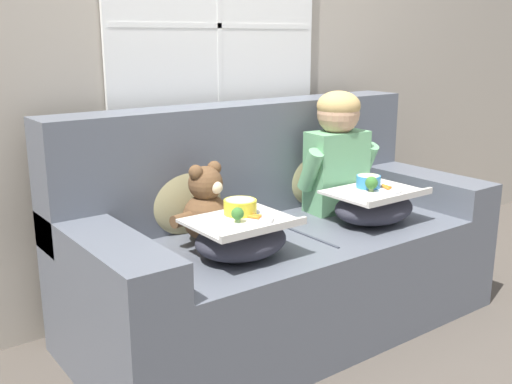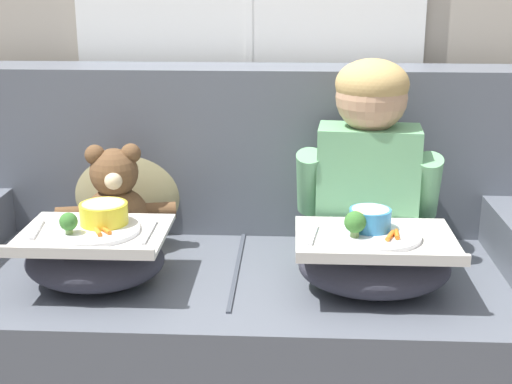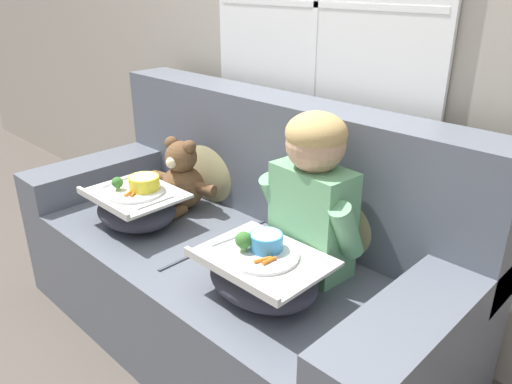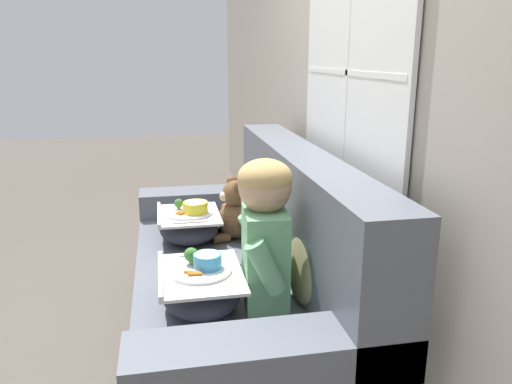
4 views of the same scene
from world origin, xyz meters
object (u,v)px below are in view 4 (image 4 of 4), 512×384
object	(u,v)px
couch	(247,288)
teddy_bear	(235,213)
lap_tray_teddy	(189,225)
throw_pillow_behind_teddy	(269,204)
throw_pillow_behind_child	(309,257)
child_figure	(264,226)
lap_tray_child	(201,288)

from	to	relation	value
couch	teddy_bear	distance (m)	0.45
teddy_bear	couch	bearing A→B (deg)	-0.55
lap_tray_teddy	throw_pillow_behind_teddy	bearing A→B (deg)	90.12
throw_pillow_behind_child	child_figure	distance (m)	0.23
child_figure	lap_tray_teddy	xyz separation A→B (m)	(-0.74, -0.25, -0.23)
throw_pillow_behind_teddy	lap_tray_teddy	xyz separation A→B (m)	(0.00, -0.42, -0.09)
throw_pillow_behind_teddy	lap_tray_child	bearing A→B (deg)	-30.00
couch	throw_pillow_behind_teddy	xyz separation A→B (m)	(-0.37, 0.18, 0.29)
child_figure	teddy_bear	xyz separation A→B (m)	(-0.74, -0.00, -0.18)
couch	teddy_bear	bearing A→B (deg)	179.45
throw_pillow_behind_teddy	teddy_bear	distance (m)	0.18
throw_pillow_behind_child	teddy_bear	world-z (taller)	throw_pillow_behind_child
throw_pillow_behind_child	lap_tray_child	distance (m)	0.43
throw_pillow_behind_child	throw_pillow_behind_teddy	xyz separation A→B (m)	(-0.74, 0.00, 0.00)
teddy_bear	lap_tray_child	size ratio (longest dim) A/B	0.86
child_figure	lap_tray_teddy	distance (m)	0.81
throw_pillow_behind_child	child_figure	world-z (taller)	child_figure
couch	throw_pillow_behind_teddy	world-z (taller)	couch
child_figure	throw_pillow_behind_teddy	bearing A→B (deg)	166.43
couch	lap_tray_child	xyz separation A→B (m)	(0.37, -0.24, 0.20)
couch	lap_tray_child	size ratio (longest dim) A/B	4.65
couch	child_figure	world-z (taller)	child_figure
teddy_bear	lap_tray_child	xyz separation A→B (m)	(0.73, -0.24, -0.06)
child_figure	lap_tray_child	xyz separation A→B (m)	(-0.00, -0.25, -0.23)
lap_tray_teddy	throw_pillow_behind_child	bearing A→B (deg)	29.94
couch	throw_pillow_behind_child	world-z (taller)	couch
lap_tray_teddy	child_figure	bearing A→B (deg)	18.49
couch	lap_tray_teddy	world-z (taller)	couch
child_figure	lap_tray_child	bearing A→B (deg)	-90.24
throw_pillow_behind_teddy	lap_tray_teddy	size ratio (longest dim) A/B	1.05
lap_tray_teddy	teddy_bear	bearing A→B (deg)	89.99
throw_pillow_behind_teddy	couch	bearing A→B (deg)	-26.64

